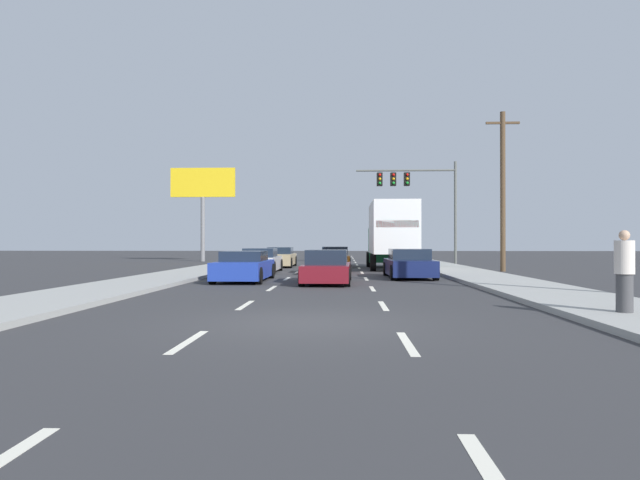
{
  "coord_description": "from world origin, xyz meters",
  "views": [
    {
      "loc": [
        0.72,
        -10.54,
        1.54
      ],
      "look_at": [
        -0.43,
        16.73,
        1.69
      ],
      "focal_mm": 30.74,
      "sensor_mm": 36.0,
      "label": 1
    }
  ],
  "objects_px": {
    "car_orange": "(335,258)",
    "car_navy": "(409,265)",
    "car_tan": "(280,258)",
    "traffic_signal_mast": "(411,187)",
    "roadside_billboard": "(203,192)",
    "box_truck": "(391,233)",
    "utility_pole_mid": "(503,189)",
    "car_red": "(327,262)",
    "car_maroon": "(327,268)",
    "car_blue": "(244,267)",
    "car_white": "(261,261)",
    "pedestrian_near_corner": "(624,271)"
  },
  "relations": [
    {
      "from": "car_orange",
      "to": "car_navy",
      "type": "height_order",
      "value": "car_orange"
    },
    {
      "from": "car_tan",
      "to": "car_navy",
      "type": "height_order",
      "value": "car_navy"
    },
    {
      "from": "traffic_signal_mast",
      "to": "roadside_billboard",
      "type": "height_order",
      "value": "roadside_billboard"
    },
    {
      "from": "box_truck",
      "to": "utility_pole_mid",
      "type": "distance_m",
      "value": 6.61
    },
    {
      "from": "car_red",
      "to": "utility_pole_mid",
      "type": "xyz_separation_m",
      "value": [
        9.47,
        2.08,
        3.91
      ]
    },
    {
      "from": "car_red",
      "to": "utility_pole_mid",
      "type": "distance_m",
      "value": 10.45
    },
    {
      "from": "box_truck",
      "to": "traffic_signal_mast",
      "type": "relative_size",
      "value": 1.11
    },
    {
      "from": "car_maroon",
      "to": "roadside_billboard",
      "type": "xyz_separation_m",
      "value": [
        -11.12,
        24.39,
        5.21
      ]
    },
    {
      "from": "car_blue",
      "to": "car_maroon",
      "type": "distance_m",
      "value": 3.54
    },
    {
      "from": "car_white",
      "to": "box_truck",
      "type": "distance_m",
      "value": 8.12
    },
    {
      "from": "car_tan",
      "to": "traffic_signal_mast",
      "type": "relative_size",
      "value": 0.6
    },
    {
      "from": "car_navy",
      "to": "car_white",
      "type": "bearing_deg",
      "value": 149.73
    },
    {
      "from": "roadside_billboard",
      "to": "car_blue",
      "type": "bearing_deg",
      "value": -71.66
    },
    {
      "from": "car_maroon",
      "to": "car_navy",
      "type": "distance_m",
      "value": 4.83
    },
    {
      "from": "car_blue",
      "to": "roadside_billboard",
      "type": "height_order",
      "value": "roadside_billboard"
    },
    {
      "from": "pedestrian_near_corner",
      "to": "car_navy",
      "type": "bearing_deg",
      "value": 102.16
    },
    {
      "from": "car_blue",
      "to": "utility_pole_mid",
      "type": "height_order",
      "value": "utility_pole_mid"
    },
    {
      "from": "box_truck",
      "to": "car_navy",
      "type": "distance_m",
      "value": 7.98
    },
    {
      "from": "car_blue",
      "to": "box_truck",
      "type": "height_order",
      "value": "box_truck"
    },
    {
      "from": "car_orange",
      "to": "traffic_signal_mast",
      "type": "relative_size",
      "value": 0.61
    },
    {
      "from": "car_tan",
      "to": "pedestrian_near_corner",
      "type": "relative_size",
      "value": 2.71
    },
    {
      "from": "car_maroon",
      "to": "roadside_billboard",
      "type": "relative_size",
      "value": 0.57
    },
    {
      "from": "car_white",
      "to": "car_blue",
      "type": "distance_m",
      "value": 6.45
    },
    {
      "from": "car_red",
      "to": "traffic_signal_mast",
      "type": "relative_size",
      "value": 0.6
    },
    {
      "from": "car_navy",
      "to": "pedestrian_near_corner",
      "type": "height_order",
      "value": "pedestrian_near_corner"
    },
    {
      "from": "box_truck",
      "to": "roadside_billboard",
      "type": "bearing_deg",
      "value": 137.63
    },
    {
      "from": "car_maroon",
      "to": "utility_pole_mid",
      "type": "distance_m",
      "value": 13.49
    },
    {
      "from": "traffic_signal_mast",
      "to": "utility_pole_mid",
      "type": "xyz_separation_m",
      "value": [
        3.67,
        -10.28,
        -1.19
      ]
    },
    {
      "from": "car_tan",
      "to": "roadside_billboard",
      "type": "height_order",
      "value": "roadside_billboard"
    },
    {
      "from": "car_white",
      "to": "car_navy",
      "type": "xyz_separation_m",
      "value": [
        7.19,
        -4.19,
        0.01
      ]
    },
    {
      "from": "car_white",
      "to": "utility_pole_mid",
      "type": "xyz_separation_m",
      "value": [
        12.92,
        1.52,
        3.88
      ]
    },
    {
      "from": "car_red",
      "to": "car_navy",
      "type": "bearing_deg",
      "value": -44.21
    },
    {
      "from": "car_maroon",
      "to": "utility_pole_mid",
      "type": "xyz_separation_m",
      "value": [
        9.25,
        9.02,
        3.88
      ]
    },
    {
      "from": "car_blue",
      "to": "car_navy",
      "type": "height_order",
      "value": "car_navy"
    },
    {
      "from": "car_tan",
      "to": "box_truck",
      "type": "height_order",
      "value": "box_truck"
    },
    {
      "from": "roadside_billboard",
      "to": "traffic_signal_mast",
      "type": "bearing_deg",
      "value": -16.99
    },
    {
      "from": "car_tan",
      "to": "roadside_billboard",
      "type": "distance_m",
      "value": 13.81
    },
    {
      "from": "box_truck",
      "to": "utility_pole_mid",
      "type": "bearing_deg",
      "value": -19.93
    },
    {
      "from": "utility_pole_mid",
      "to": "car_tan",
      "type": "bearing_deg",
      "value": 157.83
    },
    {
      "from": "car_tan",
      "to": "traffic_signal_mast",
      "type": "distance_m",
      "value": 11.52
    },
    {
      "from": "traffic_signal_mast",
      "to": "roadside_billboard",
      "type": "distance_m",
      "value": 17.45
    },
    {
      "from": "car_maroon",
      "to": "traffic_signal_mast",
      "type": "relative_size",
      "value": 0.59
    },
    {
      "from": "car_white",
      "to": "pedestrian_near_corner",
      "type": "xyz_separation_m",
      "value": [
        9.97,
        -17.11,
        0.39
      ]
    },
    {
      "from": "car_orange",
      "to": "car_red",
      "type": "relative_size",
      "value": 1.01
    },
    {
      "from": "car_tan",
      "to": "car_orange",
      "type": "bearing_deg",
      "value": -0.36
    },
    {
      "from": "car_white",
      "to": "car_orange",
      "type": "bearing_deg",
      "value": 60.55
    },
    {
      "from": "car_blue",
      "to": "pedestrian_near_corner",
      "type": "distance_m",
      "value": 14.41
    },
    {
      "from": "utility_pole_mid",
      "to": "roadside_billboard",
      "type": "height_order",
      "value": "utility_pole_mid"
    },
    {
      "from": "car_blue",
      "to": "box_truck",
      "type": "distance_m",
      "value": 12.26
    },
    {
      "from": "car_tan",
      "to": "car_orange",
      "type": "relative_size",
      "value": 0.99
    }
  ]
}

